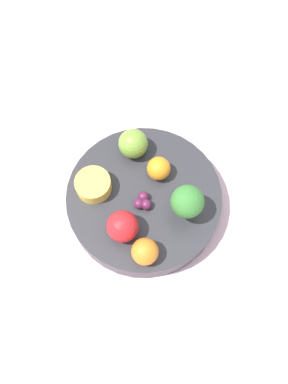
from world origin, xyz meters
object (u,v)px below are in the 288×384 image
(bowl, at_px, (144,200))
(broccoli, at_px, (187,202))
(apple_green, at_px, (133,144))
(orange_front, at_px, (159,168))
(grape_cluster, at_px, (143,202))
(apple_red, at_px, (123,226))
(orange_back, at_px, (145,252))
(small_cup, at_px, (93,184))

(bowl, distance_m, broccoli, 0.09)
(bowl, relative_size, apple_green, 5.18)
(orange_front, xyz_separation_m, grape_cluster, (-0.05, 0.02, -0.01))
(apple_red, relative_size, apple_green, 1.00)
(apple_red, relative_size, orange_back, 1.20)
(bowl, distance_m, orange_front, 0.06)
(orange_front, bearing_deg, apple_green, 51.91)
(bowl, bearing_deg, apple_red, 160.38)
(broccoli, bearing_deg, apple_green, 44.41)
(orange_back, height_order, small_cup, orange_back)
(apple_red, bearing_deg, apple_green, 2.19)
(bowl, height_order, orange_front, orange_front)
(apple_green, bearing_deg, orange_back, -166.01)
(apple_green, distance_m, small_cup, 0.09)
(broccoli, xyz_separation_m, apple_green, (0.09, 0.09, -0.02))
(orange_front, distance_m, orange_back, 0.13)
(bowl, distance_m, orange_back, 0.10)
(broccoli, relative_size, apple_green, 1.44)
(orange_front, relative_size, small_cup, 0.67)
(orange_back, bearing_deg, orange_front, -1.39)
(bowl, bearing_deg, orange_back, -171.33)
(grape_cluster, bearing_deg, apple_red, 154.23)
(broccoli, relative_size, small_cup, 1.24)
(bowl, relative_size, grape_cluster, 8.42)
(orange_back, xyz_separation_m, small_cup, (0.09, 0.09, -0.01))
(broccoli, distance_m, orange_back, 0.09)
(grape_cluster, relative_size, small_cup, 0.53)
(apple_green, height_order, small_cup, apple_green)
(bowl, xyz_separation_m, grape_cluster, (-0.01, -0.00, 0.03))
(orange_front, height_order, grape_cluster, orange_front)
(orange_back, bearing_deg, broccoli, -34.39)
(apple_green, relative_size, orange_back, 1.20)
(apple_green, bearing_deg, grape_cluster, -162.40)
(broccoli, height_order, apple_red, broccoli)
(apple_red, height_order, small_cup, apple_red)
(apple_green, height_order, orange_back, apple_green)
(orange_back, bearing_deg, apple_red, 49.56)
(broccoli, distance_m, grape_cluster, 0.07)
(apple_green, xyz_separation_m, grape_cluster, (-0.09, -0.03, -0.01))
(broccoli, xyz_separation_m, apple_red, (-0.04, 0.08, -0.02))
(bowl, xyz_separation_m, broccoli, (-0.02, -0.06, 0.06))
(broccoli, xyz_separation_m, grape_cluster, (0.01, 0.06, -0.03))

